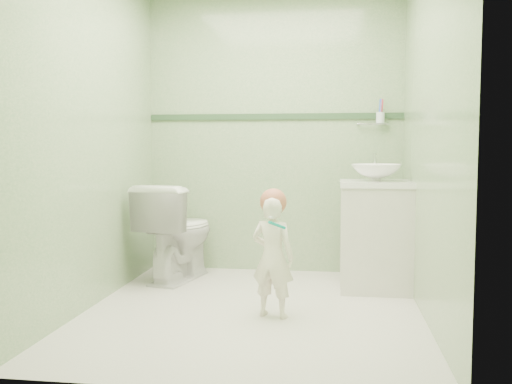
# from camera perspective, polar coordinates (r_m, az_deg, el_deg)

# --- Properties ---
(ground) EXTENTS (2.50, 2.50, 0.00)m
(ground) POSITION_cam_1_polar(r_m,az_deg,el_deg) (3.80, -0.32, -11.99)
(ground) COLOR silver
(ground) RESTS_ON ground
(room_shell) EXTENTS (2.50, 2.54, 2.40)m
(room_shell) POSITION_cam_1_polar(r_m,az_deg,el_deg) (3.64, -0.33, 6.41)
(room_shell) COLOR #83AC7A
(room_shell) RESTS_ON ground
(trim_stripe) EXTENTS (2.20, 0.02, 0.05)m
(trim_stripe) POSITION_cam_1_polar(r_m,az_deg,el_deg) (4.88, 1.81, 7.70)
(trim_stripe) COLOR #2E4C2F
(trim_stripe) RESTS_ON room_shell
(vanity) EXTENTS (0.52, 0.50, 0.80)m
(vanity) POSITION_cam_1_polar(r_m,az_deg,el_deg) (4.37, 12.05, -4.53)
(vanity) COLOR beige
(vanity) RESTS_ON ground
(counter) EXTENTS (0.54, 0.52, 0.04)m
(counter) POSITION_cam_1_polar(r_m,az_deg,el_deg) (4.32, 12.14, 0.84)
(counter) COLOR white
(counter) RESTS_ON vanity
(basin) EXTENTS (0.37, 0.37, 0.13)m
(basin) POSITION_cam_1_polar(r_m,az_deg,el_deg) (4.32, 12.16, 1.95)
(basin) COLOR white
(basin) RESTS_ON counter
(faucet) EXTENTS (0.03, 0.13, 0.18)m
(faucet) POSITION_cam_1_polar(r_m,az_deg,el_deg) (4.50, 12.01, 3.08)
(faucet) COLOR silver
(faucet) RESTS_ON counter
(cup_holder) EXTENTS (0.26, 0.07, 0.21)m
(cup_holder) POSITION_cam_1_polar(r_m,az_deg,el_deg) (4.80, 12.47, 7.43)
(cup_holder) COLOR silver
(cup_holder) RESTS_ON room_shell
(toilet) EXTENTS (0.60, 0.85, 0.79)m
(toilet) POSITION_cam_1_polar(r_m,az_deg,el_deg) (4.63, -7.98, -4.02)
(toilet) COLOR white
(toilet) RESTS_ON ground
(toddler) EXTENTS (0.32, 0.25, 0.77)m
(toddler) POSITION_cam_1_polar(r_m,az_deg,el_deg) (3.58, 1.72, -6.64)
(toddler) COLOR white
(toddler) RESTS_ON ground
(hair_cap) EXTENTS (0.17, 0.17, 0.17)m
(hair_cap) POSITION_cam_1_polar(r_m,az_deg,el_deg) (3.56, 1.77, -1.01)
(hair_cap) COLOR #BB664A
(hair_cap) RESTS_ON toddler
(teal_toothbrush) EXTENTS (0.11, 0.14, 0.08)m
(teal_toothbrush) POSITION_cam_1_polar(r_m,az_deg,el_deg) (3.40, 2.10, -3.30)
(teal_toothbrush) COLOR #03988E
(teal_toothbrush) RESTS_ON toddler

